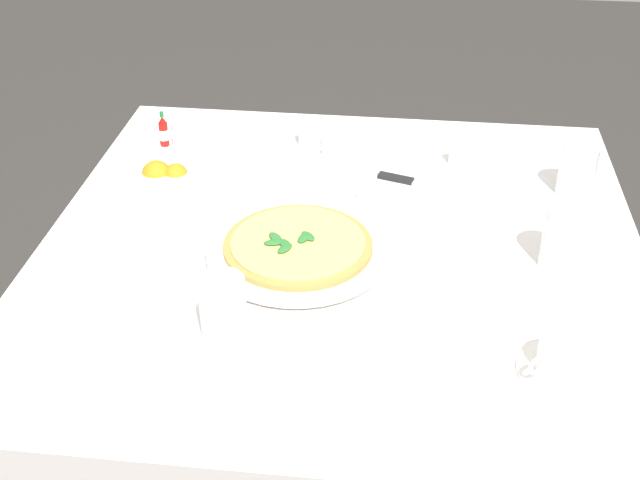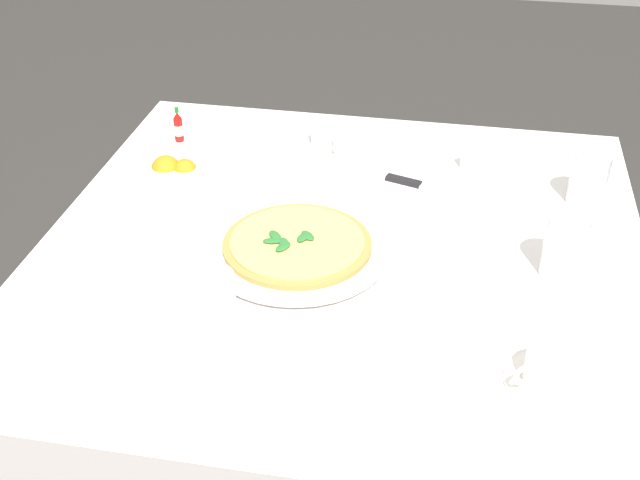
% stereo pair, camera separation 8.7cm
% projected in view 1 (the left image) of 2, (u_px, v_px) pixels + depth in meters
% --- Properties ---
extents(dining_table, '(1.12, 1.12, 0.72)m').
position_uv_depth(dining_table, '(340.00, 297.00, 1.61)').
color(dining_table, white).
rests_on(dining_table, ground_plane).
extents(pizza_plate, '(0.34, 0.34, 0.02)m').
position_uv_depth(pizza_plate, '(298.00, 251.00, 1.50)').
color(pizza_plate, white).
rests_on(pizza_plate, dining_table).
extents(pizza, '(0.27, 0.27, 0.02)m').
position_uv_depth(pizza, '(298.00, 244.00, 1.49)').
color(pizza, '#C68E47').
rests_on(pizza, pizza_plate).
extents(coffee_cup_back_corner, '(0.13, 0.13, 0.06)m').
position_uv_depth(coffee_cup_back_corner, '(316.00, 136.00, 1.85)').
color(coffee_cup_back_corner, white).
rests_on(coffee_cup_back_corner, dining_table).
extents(coffee_cup_near_right, '(0.13, 0.13, 0.06)m').
position_uv_depth(coffee_cup_near_right, '(562.00, 358.00, 1.23)').
color(coffee_cup_near_right, white).
rests_on(coffee_cup_near_right, dining_table).
extents(water_glass_near_left, '(0.07, 0.07, 0.12)m').
position_uv_depth(water_glass_near_left, '(562.00, 240.00, 1.45)').
color(water_glass_near_left, white).
rests_on(water_glass_near_left, dining_table).
extents(water_glass_right_edge, '(0.07, 0.07, 0.11)m').
position_uv_depth(water_glass_right_edge, '(577.00, 173.00, 1.67)').
color(water_glass_right_edge, white).
rests_on(water_glass_right_edge, dining_table).
extents(water_glass_center_back, '(0.07, 0.07, 0.11)m').
position_uv_depth(water_glass_center_back, '(223.00, 311.00, 1.29)').
color(water_glass_center_back, white).
rests_on(water_glass_center_back, dining_table).
extents(napkin_folded, '(0.25, 0.18, 0.02)m').
position_uv_depth(napkin_folded, '(417.00, 189.00, 1.69)').
color(napkin_folded, white).
rests_on(napkin_folded, dining_table).
extents(dinner_knife, '(0.19, 0.08, 0.01)m').
position_uv_depth(dinner_knife, '(419.00, 183.00, 1.68)').
color(dinner_knife, silver).
rests_on(dinner_knife, napkin_folded).
extents(citrus_bowl, '(0.15, 0.15, 0.07)m').
position_uv_depth(citrus_bowl, '(166.00, 179.00, 1.69)').
color(citrus_bowl, white).
rests_on(citrus_bowl, dining_table).
extents(hot_sauce_bottle, '(0.02, 0.02, 0.08)m').
position_uv_depth(hot_sauce_bottle, '(164.00, 132.00, 1.86)').
color(hot_sauce_bottle, '#B7140F').
rests_on(hot_sauce_bottle, dining_table).
extents(salt_shaker, '(0.03, 0.03, 0.06)m').
position_uv_depth(salt_shaker, '(177.00, 134.00, 1.87)').
color(salt_shaker, white).
rests_on(salt_shaker, dining_table).
extents(pepper_shaker, '(0.03, 0.03, 0.06)m').
position_uv_depth(pepper_shaker, '(151.00, 137.00, 1.85)').
color(pepper_shaker, white).
rests_on(pepper_shaker, dining_table).
extents(menu_card, '(0.07, 0.06, 0.06)m').
position_uv_depth(menu_card, '(466.00, 147.00, 1.80)').
color(menu_card, white).
rests_on(menu_card, dining_table).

